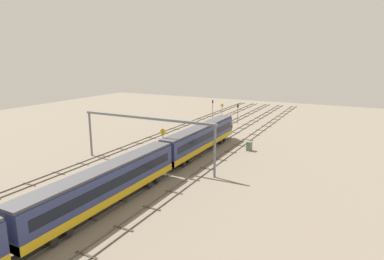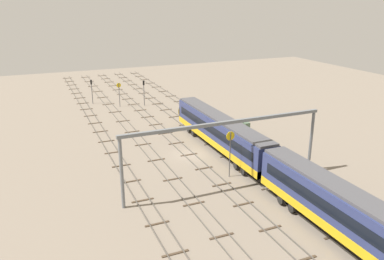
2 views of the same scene
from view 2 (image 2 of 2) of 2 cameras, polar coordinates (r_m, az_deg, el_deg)
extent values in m
plane|color=gray|center=(52.77, -0.46, -3.73)|extent=(148.11, 148.11, 0.00)
cube|color=#59544C|center=(57.14, 8.97, -2.09)|extent=(132.11, 0.07, 0.16)
cube|color=#59544C|center=(56.43, 7.73, -2.30)|extent=(132.11, 0.07, 0.16)
cube|color=#473828|center=(41.11, 25.43, -12.58)|extent=(0.24, 2.40, 0.08)
cube|color=#473828|center=(44.06, 20.54, -9.74)|extent=(0.24, 2.40, 0.08)
cube|color=#473828|center=(47.37, 16.36, -7.23)|extent=(0.24, 2.40, 0.08)
cube|color=#473828|center=(50.97, 12.79, -5.02)|extent=(0.24, 2.40, 0.08)
cube|color=#473828|center=(54.81, 9.73, -3.10)|extent=(0.24, 2.40, 0.08)
cube|color=#473828|center=(58.83, 7.08, -1.42)|extent=(0.24, 2.40, 0.08)
cube|color=#473828|center=(63.01, 4.78, 0.03)|extent=(0.24, 2.40, 0.08)
cube|color=#473828|center=(67.31, 2.77, 1.31)|extent=(0.24, 2.40, 0.08)
cube|color=#473828|center=(71.71, 1.01, 2.43)|extent=(0.24, 2.40, 0.08)
cube|color=#473828|center=(76.20, -0.56, 3.41)|extent=(0.24, 2.40, 0.08)
cube|color=#473828|center=(80.76, -1.95, 4.28)|extent=(0.24, 2.40, 0.08)
cube|color=#473828|center=(85.38, -3.19, 5.06)|extent=(0.24, 2.40, 0.08)
cube|color=#473828|center=(90.05, -4.31, 5.76)|extent=(0.24, 2.40, 0.08)
cube|color=#473828|center=(94.76, -5.32, 6.38)|extent=(0.24, 2.40, 0.08)
cube|color=#473828|center=(99.50, -6.23, 6.94)|extent=(0.24, 2.40, 0.08)
cube|color=#473828|center=(104.28, -7.07, 7.45)|extent=(0.24, 2.40, 0.08)
cube|color=#473828|center=(109.09, -7.83, 7.92)|extent=(0.24, 2.40, 0.08)
cube|color=#473828|center=(113.92, -8.53, 8.34)|extent=(0.24, 2.40, 0.08)
cube|color=#59544C|center=(54.91, 4.78, -2.79)|extent=(132.11, 0.07, 0.16)
cube|color=#59544C|center=(54.29, 3.44, -3.02)|extent=(132.11, 0.07, 0.16)
cube|color=#473828|center=(38.04, 20.51, -14.54)|extent=(0.24, 2.40, 0.08)
cube|color=#473828|center=(41.20, 15.65, -11.27)|extent=(0.24, 2.40, 0.08)
cube|color=#473828|center=(44.72, 11.61, -8.42)|extent=(0.24, 2.40, 0.08)
cube|color=#473828|center=(48.52, 8.23, -5.98)|extent=(0.24, 2.40, 0.08)
cube|color=#473828|center=(52.54, 5.38, -3.88)|extent=(0.24, 2.40, 0.08)
cube|color=#473828|center=(56.72, 2.95, -2.08)|extent=(0.24, 2.40, 0.08)
cube|color=#473828|center=(61.04, 0.86, -0.52)|extent=(0.24, 2.40, 0.08)
cube|color=#473828|center=(65.48, -0.94, 0.82)|extent=(0.24, 2.40, 0.08)
cube|color=#473828|center=(70.00, -2.52, 2.00)|extent=(0.24, 2.40, 0.08)
cube|color=#473828|center=(74.59, -3.91, 3.03)|extent=(0.24, 2.40, 0.08)
cube|color=#473828|center=(79.24, -5.13, 3.94)|extent=(0.24, 2.40, 0.08)
cube|color=#473828|center=(83.94, -6.22, 4.74)|extent=(0.24, 2.40, 0.08)
cube|color=#473828|center=(88.68, -7.20, 5.46)|extent=(0.24, 2.40, 0.08)
cube|color=#473828|center=(93.46, -8.08, 6.10)|extent=(0.24, 2.40, 0.08)
cube|color=#473828|center=(98.27, -8.87, 6.68)|extent=(0.24, 2.40, 0.08)
cube|color=#473828|center=(103.11, -9.60, 7.21)|extent=(0.24, 2.40, 0.08)
cube|color=#473828|center=(107.97, -10.26, 7.68)|extent=(0.24, 2.40, 0.08)
cube|color=#473828|center=(112.84, -10.86, 8.12)|extent=(0.24, 2.40, 0.08)
cube|color=#59544C|center=(53.00, 0.26, -3.54)|extent=(132.11, 0.07, 0.16)
cube|color=#59544C|center=(52.49, -1.18, -3.77)|extent=(132.11, 0.07, 0.16)
cube|color=#473828|center=(34.34, 16.35, -18.01)|extent=(0.24, 2.40, 0.08)
cube|color=#473828|center=(37.47, 11.55, -14.17)|extent=(0.24, 2.40, 0.08)
cube|color=#473828|center=(40.95, 7.64, -10.88)|extent=(0.24, 2.40, 0.08)
cube|color=#473828|center=(44.70, 4.44, -8.08)|extent=(0.24, 2.40, 0.08)
cube|color=#473828|center=(48.65, 1.78, -5.71)|extent=(0.24, 2.40, 0.08)
cube|color=#473828|center=(52.75, -0.46, -3.69)|extent=(0.24, 2.40, 0.08)
cube|color=#473828|center=(56.99, -2.36, -1.97)|extent=(0.24, 2.40, 0.08)
cube|color=#473828|center=(61.32, -3.99, -0.48)|extent=(0.24, 2.40, 0.08)
cube|color=#473828|center=(65.73, -5.40, 0.81)|extent=(0.24, 2.40, 0.08)
cube|color=#473828|center=(70.20, -6.64, 1.94)|extent=(0.24, 2.40, 0.08)
cube|color=#473828|center=(74.73, -7.73, 2.93)|extent=(0.24, 2.40, 0.08)
cube|color=#473828|center=(79.29, -8.69, 3.80)|extent=(0.24, 2.40, 0.08)
cube|color=#473828|center=(83.90, -9.55, 4.58)|extent=(0.24, 2.40, 0.08)
cube|color=#473828|center=(88.54, -10.33, 5.28)|extent=(0.24, 2.40, 0.08)
cube|color=#473828|center=(93.20, -11.02, 5.91)|extent=(0.24, 2.40, 0.08)
cube|color=#473828|center=(97.89, -11.66, 6.47)|extent=(0.24, 2.40, 0.08)
cube|color=#473828|center=(102.59, -12.23, 6.99)|extent=(0.24, 2.40, 0.08)
cube|color=#473828|center=(107.31, -12.76, 7.45)|extent=(0.24, 2.40, 0.08)
cube|color=#473828|center=(112.05, -13.24, 7.88)|extent=(0.24, 2.40, 0.08)
cube|color=#59544C|center=(51.45, -4.58, -4.31)|extent=(132.11, 0.07, 0.16)
cube|color=#59544C|center=(51.06, -6.10, -4.54)|extent=(132.11, 0.07, 0.16)
cube|color=#473828|center=(35.85, 4.42, -15.47)|extent=(0.24, 2.40, 0.08)
cube|color=#473828|center=(40.67, 0.28, -10.92)|extent=(0.24, 2.40, 0.08)
cube|color=#473828|center=(45.84, -2.87, -7.33)|extent=(0.24, 2.40, 0.08)
cube|color=#473828|center=(51.27, -5.34, -4.47)|extent=(0.24, 2.40, 0.08)
cube|color=#473828|center=(56.87, -7.30, -2.15)|extent=(0.24, 2.40, 0.08)
cube|color=#473828|center=(62.60, -8.91, -0.26)|extent=(0.24, 2.40, 0.08)
cube|color=#473828|center=(68.43, -10.25, 1.32)|extent=(0.24, 2.40, 0.08)
cube|color=#473828|center=(74.34, -11.37, 2.64)|extent=(0.24, 2.40, 0.08)
cube|color=#473828|center=(80.31, -12.33, 3.77)|extent=(0.24, 2.40, 0.08)
cube|color=#473828|center=(86.32, -13.16, 4.75)|extent=(0.24, 2.40, 0.08)
cube|color=#473828|center=(92.37, -13.89, 5.59)|extent=(0.24, 2.40, 0.08)
cube|color=#473828|center=(98.45, -14.52, 6.33)|extent=(0.24, 2.40, 0.08)
cube|color=#473828|center=(104.55, -15.08, 6.98)|extent=(0.24, 2.40, 0.08)
cube|color=#473828|center=(110.67, -15.59, 7.56)|extent=(0.24, 2.40, 0.08)
cube|color=#59544C|center=(50.30, -9.68, -5.09)|extent=(132.11, 0.07, 0.16)
cube|color=#59544C|center=(50.03, -11.28, -5.32)|extent=(132.11, 0.07, 0.16)
cube|color=#473828|center=(33.75, -2.49, -17.88)|extent=(0.24, 2.40, 0.08)
cube|color=#473828|center=(37.58, -5.21, -13.73)|extent=(0.24, 2.40, 0.08)
cube|color=#473828|center=(41.63, -7.35, -10.34)|extent=(0.24, 2.40, 0.08)
cube|color=#473828|center=(45.84, -9.07, -7.56)|extent=(0.24, 2.40, 0.08)
cube|color=#473828|center=(50.18, -10.48, -5.25)|extent=(0.24, 2.40, 0.08)
cube|color=#473828|center=(54.61, -11.65, -3.30)|extent=(0.24, 2.40, 0.08)
cube|color=#473828|center=(59.11, -12.64, -1.65)|extent=(0.24, 2.40, 0.08)
cube|color=#473828|center=(63.68, -13.49, -0.23)|extent=(0.24, 2.40, 0.08)
cube|color=#473828|center=(68.28, -14.23, 1.00)|extent=(0.24, 2.40, 0.08)
cube|color=#473828|center=(72.93, -14.87, 2.07)|extent=(0.24, 2.40, 0.08)
cube|color=#473828|center=(77.60, -15.43, 3.01)|extent=(0.24, 2.40, 0.08)
cube|color=#473828|center=(82.31, -15.94, 3.84)|extent=(0.24, 2.40, 0.08)
cube|color=#473828|center=(87.03, -16.38, 4.59)|extent=(0.24, 2.40, 0.08)
cube|color=#473828|center=(91.77, -16.79, 5.25)|extent=(0.24, 2.40, 0.08)
cube|color=#473828|center=(96.52, -17.15, 5.86)|extent=(0.24, 2.40, 0.08)
cube|color=#473828|center=(101.29, -17.48, 6.40)|extent=(0.24, 2.40, 0.08)
cube|color=#473828|center=(106.07, -17.78, 6.89)|extent=(0.24, 2.40, 0.08)
cube|color=#473828|center=(110.86, -18.06, 7.35)|extent=(0.24, 2.40, 0.08)
cube|color=navy|center=(53.59, 4.21, -0.16)|extent=(24.00, 2.90, 3.60)
cube|color=gold|center=(54.04, 4.18, -1.51)|extent=(24.00, 2.94, 0.90)
cube|color=#4C4C51|center=(52.99, 4.26, 1.84)|extent=(24.00, 2.50, 0.30)
cube|color=black|center=(54.11, 5.60, 0.47)|extent=(22.00, 0.04, 1.10)
cube|color=black|center=(52.83, 2.81, 0.08)|extent=(22.00, 0.04, 1.10)
cylinder|color=black|center=(47.51, 8.89, -5.81)|extent=(0.90, 2.70, 0.90)
cylinder|color=black|center=(48.90, 7.79, -5.02)|extent=(0.90, 2.70, 0.90)
cylinder|color=black|center=(60.09, 1.21, -0.27)|extent=(0.90, 2.70, 0.90)
cylinder|color=black|center=(61.64, 0.52, 0.23)|extent=(0.90, 2.70, 0.90)
cube|color=navy|center=(35.46, 23.25, -12.16)|extent=(24.00, 2.90, 3.60)
cube|color=gold|center=(36.13, 22.97, -14.00)|extent=(24.00, 2.94, 0.90)
cube|color=#4C4C51|center=(34.55, 23.66, -9.36)|extent=(24.00, 2.50, 0.30)
cube|color=black|center=(36.24, 24.98, -10.93)|extent=(22.00, 0.04, 1.10)
cube|color=black|center=(34.29, 21.60, -12.19)|extent=(22.00, 0.04, 1.10)
cylinder|color=black|center=(40.73, 15.98, -10.75)|extent=(0.90, 2.70, 0.90)
cylinder|color=black|center=(41.95, 14.44, -9.70)|extent=(0.90, 2.70, 0.90)
cone|color=gold|center=(64.75, -0.97, 3.06)|extent=(1.60, 3.24, 3.24)
cylinder|color=slate|center=(49.05, 17.27, -1.69)|extent=(0.36, 0.36, 7.52)
cylinder|color=slate|center=(38.97, -10.43, -6.48)|extent=(0.36, 0.36, 7.52)
cube|color=slate|center=(41.37, 5.23, 1.11)|extent=(0.40, 24.05, 0.35)
cylinder|color=#4C4C51|center=(45.61, 5.66, -3.69)|extent=(0.12, 0.12, 5.68)
cylinder|color=yellow|center=(44.80, 5.73, -0.88)|extent=(0.05, 1.08, 1.08)
cube|color=black|center=(44.82, 5.72, -0.87)|extent=(0.02, 0.49, 0.12)
cylinder|color=#4C4C51|center=(77.61, -10.76, 5.14)|extent=(0.12, 0.12, 4.74)
cylinder|color=yellow|center=(77.22, -10.86, 6.56)|extent=(0.05, 0.89, 0.89)
cube|color=black|center=(77.25, -10.86, 6.57)|extent=(0.02, 0.40, 0.12)
cylinder|color=#4C4C51|center=(77.80, -7.14, 5.14)|extent=(0.14, 0.14, 4.18)
cube|color=black|center=(77.25, -7.22, 6.97)|extent=(0.20, 0.32, 0.90)
sphere|color=green|center=(77.32, -7.25, 7.13)|extent=(0.20, 0.20, 0.20)
sphere|color=#262626|center=(77.40, -7.23, 6.85)|extent=(0.20, 0.20, 0.20)
cylinder|color=#4C4C51|center=(81.09, -14.64, 5.19)|extent=(0.14, 0.14, 4.06)
cube|color=black|center=(80.57, -14.78, 6.91)|extent=(0.20, 0.32, 0.90)
sphere|color=red|center=(80.64, -14.81, 7.06)|extent=(0.20, 0.20, 0.20)
sphere|color=#262626|center=(80.72, -14.78, 6.78)|extent=(0.20, 0.20, 0.20)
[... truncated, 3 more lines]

